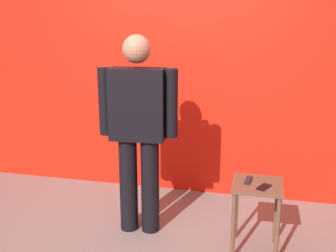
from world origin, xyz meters
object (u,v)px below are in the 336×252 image
object	(u,v)px
side_table	(257,198)
cell_phone	(264,187)
standing_person	(138,126)
tv_remote	(248,180)

from	to	relation	value
side_table	cell_phone	world-z (taller)	cell_phone
standing_person	tv_remote	size ratio (longest dim) A/B	10.74
cell_phone	tv_remote	xyz separation A→B (m)	(-0.13, 0.11, 0.01)
cell_phone	tv_remote	distance (m)	0.17
standing_person	side_table	world-z (taller)	standing_person
side_table	tv_remote	xyz separation A→B (m)	(-0.08, 0.03, 0.14)
standing_person	tv_remote	xyz separation A→B (m)	(0.99, -0.09, -0.39)
side_table	cell_phone	distance (m)	0.16
cell_phone	side_table	bearing A→B (deg)	149.73
cell_phone	tv_remote	world-z (taller)	tv_remote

